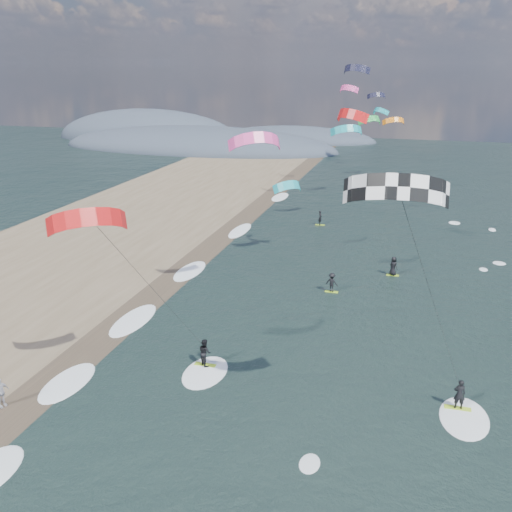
# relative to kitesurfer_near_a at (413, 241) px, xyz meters

# --- Properties ---
(ground) EXTENTS (260.00, 260.00, 0.00)m
(ground) POSITION_rel_kitesurfer_near_a_xyz_m (-8.12, -4.60, -10.94)
(ground) COLOR black
(ground) RESTS_ON ground
(wet_sand_strip) EXTENTS (3.00, 240.00, 0.00)m
(wet_sand_strip) POSITION_rel_kitesurfer_near_a_xyz_m (-20.12, 5.40, -10.94)
(wet_sand_strip) COLOR #382D23
(wet_sand_strip) RESTS_ON ground
(coastal_hills) EXTENTS (80.00, 41.00, 15.00)m
(coastal_hills) POSITION_rel_kitesurfer_near_a_xyz_m (-52.96, 103.26, -10.94)
(coastal_hills) COLOR #3D4756
(coastal_hills) RESTS_ON ground
(kitesurfer_near_a) EXTENTS (7.81, 8.43, 14.51)m
(kitesurfer_near_a) POSITION_rel_kitesurfer_near_a_xyz_m (0.00, 0.00, 0.00)
(kitesurfer_near_a) COLOR #A1CD24
(kitesurfer_near_a) RESTS_ON ground
(kitesurfer_near_b) EXTENTS (7.17, 9.17, 12.15)m
(kitesurfer_near_b) POSITION_rel_kitesurfer_near_a_xyz_m (-14.34, 1.29, -3.18)
(kitesurfer_near_b) COLOR #A1CD24
(kitesurfer_near_b) RESTS_ON ground
(far_kitesurfers) EXTENTS (10.32, 21.09, 1.77)m
(far_kitesurfers) POSITION_rel_kitesurfer_near_a_xyz_m (-5.35, 25.69, -10.08)
(far_kitesurfers) COLOR #A1CD24
(far_kitesurfers) RESTS_ON ground
(bg_kite_field) EXTENTS (10.70, 74.43, 11.42)m
(bg_kite_field) POSITION_rel_kitesurfer_near_a_xyz_m (-8.15, 50.89, 1.39)
(bg_kite_field) COLOR teal
(bg_kite_field) RESTS_ON ground
(shoreline_surf) EXTENTS (2.40, 79.40, 0.11)m
(shoreline_surf) POSITION_rel_kitesurfer_near_a_xyz_m (-18.92, 10.15, -10.94)
(shoreline_surf) COLOR white
(shoreline_surf) RESTS_ON ground
(beach_walker) EXTENTS (0.77, 1.12, 1.77)m
(beach_walker) POSITION_rel_kitesurfer_near_a_xyz_m (-21.23, -1.76, -10.06)
(beach_walker) COLOR #BAB7C3
(beach_walker) RESTS_ON ground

